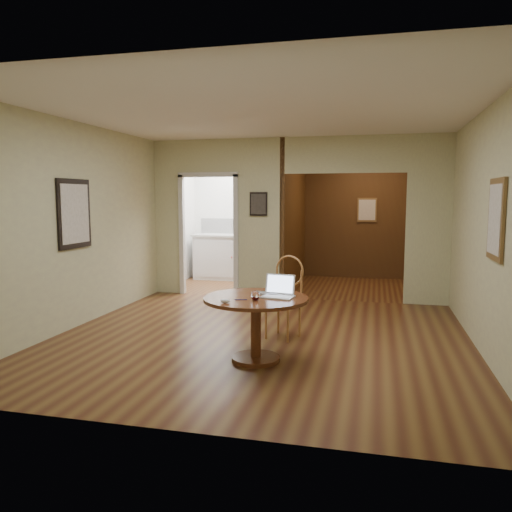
% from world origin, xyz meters
% --- Properties ---
extents(floor, '(5.00, 5.00, 0.00)m').
position_xyz_m(floor, '(0.00, 0.00, 0.00)').
color(floor, '#462214').
rests_on(floor, ground).
extents(room_shell, '(5.20, 7.50, 5.00)m').
position_xyz_m(room_shell, '(-0.47, 3.10, 1.29)').
color(room_shell, white).
rests_on(room_shell, ground).
extents(dining_table, '(1.09, 1.09, 0.68)m').
position_xyz_m(dining_table, '(0.15, -0.81, 0.51)').
color(dining_table, brown).
rests_on(dining_table, ground).
extents(chair, '(0.54, 0.54, 1.00)m').
position_xyz_m(chair, '(0.29, 0.17, 0.56)').
color(chair, '#AD693D').
rests_on(chair, ground).
extents(open_laptop, '(0.35, 0.32, 0.23)m').
position_xyz_m(open_laptop, '(0.38, -0.73, 0.74)').
color(open_laptop, silver).
rests_on(open_laptop, dining_table).
extents(closed_laptop, '(0.31, 0.22, 0.02)m').
position_xyz_m(closed_laptop, '(0.21, -0.69, 0.69)').
color(closed_laptop, silver).
rests_on(closed_laptop, dining_table).
extents(mouse, '(0.10, 0.06, 0.04)m').
position_xyz_m(mouse, '(-0.07, -1.18, 0.70)').
color(mouse, silver).
rests_on(mouse, dining_table).
extents(wine_glass, '(0.09, 0.09, 0.10)m').
position_xyz_m(wine_glass, '(0.18, -0.98, 0.73)').
color(wine_glass, white).
rests_on(wine_glass, dining_table).
extents(pen, '(0.12, 0.04, 0.01)m').
position_xyz_m(pen, '(0.04, -0.99, 0.69)').
color(pen, '#0D145B').
rests_on(pen, dining_table).
extents(kitchen_cabinet, '(2.06, 0.60, 0.94)m').
position_xyz_m(kitchen_cabinet, '(-1.35, 4.20, 0.47)').
color(kitchen_cabinet, silver).
rests_on(kitchen_cabinet, ground).
extents(grocery_bag, '(0.35, 0.31, 0.33)m').
position_xyz_m(grocery_bag, '(-1.13, 4.20, 1.11)').
color(grocery_bag, beige).
rests_on(grocery_bag, kitchen_cabinet).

